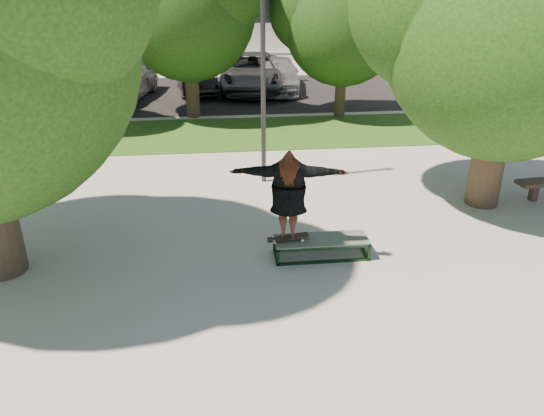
{
  "coord_description": "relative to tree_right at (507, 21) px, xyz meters",
  "views": [
    {
      "loc": [
        -0.2,
        -7.94,
        5.08
      ],
      "look_at": [
        0.73,
        0.6,
        1.21
      ],
      "focal_mm": 35.0,
      "sensor_mm": 36.0,
      "label": 1
    }
  ],
  "objects": [
    {
      "name": "ground",
      "position": [
        -5.92,
        -3.08,
        -4.09
      ],
      "size": [
        120.0,
        120.0,
        0.0
      ],
      "primitive_type": "plane",
      "color": "gray",
      "rests_on": "ground"
    },
    {
      "name": "grass_strip",
      "position": [
        -4.92,
        6.42,
        -4.08
      ],
      "size": [
        30.0,
        4.0,
        0.02
      ],
      "primitive_type": "cube",
      "color": "#1D4714",
      "rests_on": "ground"
    },
    {
      "name": "asphalt_strip",
      "position": [
        -5.92,
        12.92,
        -4.09
      ],
      "size": [
        40.0,
        8.0,
        0.01
      ],
      "primitive_type": "cube",
      "color": "black",
      "rests_on": "ground"
    },
    {
      "name": "tree_right",
      "position": [
        0.0,
        0.0,
        0.0
      ],
      "size": [
        6.24,
        5.33,
        6.51
      ],
      "color": "#38281E",
      "rests_on": "ground"
    },
    {
      "name": "bg_tree_left",
      "position": [
        -12.49,
        7.99,
        -0.36
      ],
      "size": [
        5.28,
        4.51,
        5.77
      ],
      "color": "#38281E",
      "rests_on": "ground"
    },
    {
      "name": "bg_tree_mid",
      "position": [
        -6.99,
        8.99,
        -0.08
      ],
      "size": [
        5.76,
        4.92,
        6.24
      ],
      "color": "#38281E",
      "rests_on": "ground"
    },
    {
      "name": "bg_tree_right",
      "position": [
        -1.48,
        8.48,
        -0.6
      ],
      "size": [
        5.04,
        4.31,
        5.43
      ],
      "color": "#38281E",
      "rests_on": "ground"
    },
    {
      "name": "lamppost",
      "position": [
        -4.92,
        1.92,
        -0.94
      ],
      "size": [
        0.25,
        0.15,
        6.11
      ],
      "color": "#2D2D30",
      "rests_on": "ground"
    },
    {
      "name": "grind_box",
      "position": [
        -4.2,
        -2.18,
        -3.9
      ],
      "size": [
        1.8,
        0.6,
        0.38
      ],
      "color": "black",
      "rests_on": "ground"
    },
    {
      "name": "skater_rig",
      "position": [
        -4.85,
        -2.18,
        -2.78
      ],
      "size": [
        2.18,
        0.9,
        1.8
      ],
      "rotation": [
        0.0,
        0.0,
        2.99
      ],
      "color": "white",
      "rests_on": "grind_box"
    },
    {
      "name": "car_silver_a",
      "position": [
        -9.91,
        12.32,
        -3.27
      ],
      "size": [
        2.8,
        5.11,
        1.65
      ],
      "primitive_type": "imported",
      "rotation": [
        0.0,
        0.0,
        -0.18
      ],
      "color": "#ADACB1",
      "rests_on": "asphalt_strip"
    },
    {
      "name": "car_dark",
      "position": [
        -6.9,
        13.28,
        -3.37
      ],
      "size": [
        2.05,
        4.53,
        1.44
      ],
      "primitive_type": "imported",
      "rotation": [
        0.0,
        0.0,
        0.12
      ],
      "color": "black",
      "rests_on": "asphalt_strip"
    },
    {
      "name": "car_grey",
      "position": [
        -4.33,
        13.42,
        -3.28
      ],
      "size": [
        3.24,
        6.1,
        1.63
      ],
      "primitive_type": "imported",
      "rotation": [
        0.0,
        0.0,
        -0.09
      ],
      "color": "#515156",
      "rests_on": "asphalt_strip"
    },
    {
      "name": "car_silver_b",
      "position": [
        -3.22,
        13.23,
        -3.4
      ],
      "size": [
        2.54,
        5.01,
        1.4
      ],
      "primitive_type": "imported",
      "rotation": [
        0.0,
        0.0,
        -0.12
      ],
      "color": "#B2B2B7",
      "rests_on": "asphalt_strip"
    }
  ]
}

